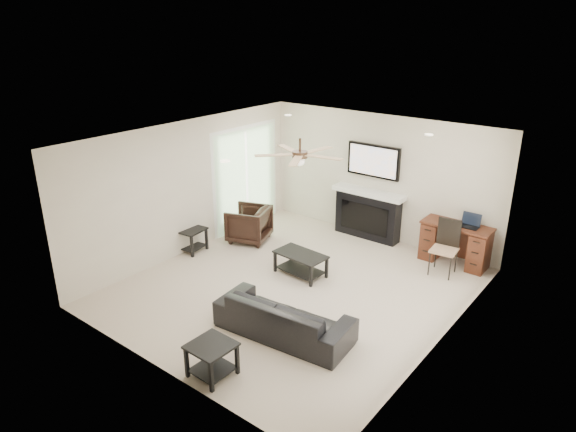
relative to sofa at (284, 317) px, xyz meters
name	(u,v)px	position (x,y,z in m)	size (l,w,h in m)	color
room_shell	(308,192)	(-0.51, 1.26, 1.40)	(5.50, 5.54, 2.52)	#BBAB96
sofa	(284,317)	(0.00, 0.00, 0.00)	(1.96, 0.77, 0.57)	black
armchair	(249,224)	(-2.60, 2.15, 0.07)	(0.75, 0.78, 0.71)	black
coffee_table	(301,264)	(-0.90, 1.60, -0.09)	(0.90, 0.50, 0.40)	black
end_table_near	(212,360)	(-0.15, -1.25, -0.06)	(0.52, 0.52, 0.45)	black
end_table_left	(191,240)	(-3.15, 1.10, -0.06)	(0.50, 0.50, 0.45)	black
fireplace_unit	(369,193)	(-0.83, 3.76, 0.67)	(1.52, 0.34, 1.91)	black
desk	(455,244)	(1.03, 3.70, 0.09)	(1.22, 0.56, 0.76)	#3B1B0E
desk_chair	(444,248)	(1.03, 3.15, 0.20)	(0.42, 0.44, 0.97)	black
laptop	(470,221)	(1.23, 3.68, 0.59)	(0.33, 0.24, 0.23)	black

